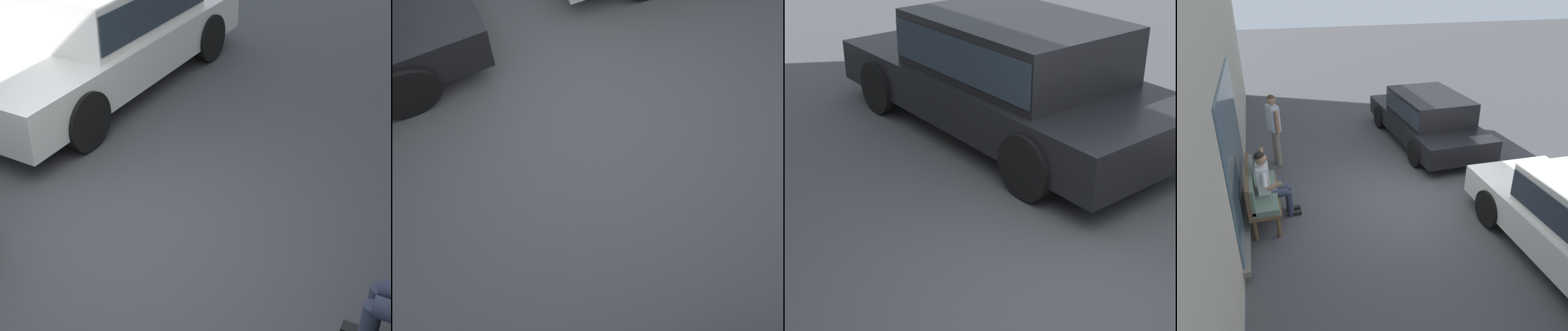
% 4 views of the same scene
% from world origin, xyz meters
% --- Properties ---
extents(ground_plane, '(60.00, 60.00, 0.00)m').
position_xyz_m(ground_plane, '(0.00, 0.00, 0.00)').
color(ground_plane, '#424244').
extents(parked_car_near, '(4.69, 1.98, 1.45)m').
position_xyz_m(parked_car_near, '(-2.77, -1.88, 0.80)').
color(parked_car_near, white).
rests_on(parked_car_near, ground_plane).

